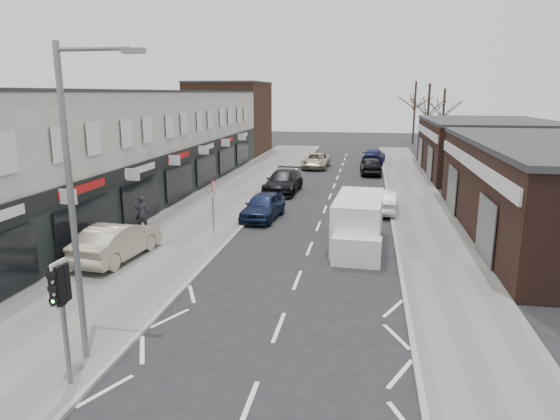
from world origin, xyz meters
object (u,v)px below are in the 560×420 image
at_px(parked_car_left_a, 263,206).
at_px(parked_car_left_b, 283,182).
at_px(parked_car_right_c, 374,156).
at_px(parked_car_left_c, 316,161).
at_px(parked_car_right_a, 384,201).
at_px(traffic_light, 61,294).
at_px(warning_sign, 213,190).
at_px(sedan_on_pavement, 117,241).
at_px(street_lamp, 77,191).
at_px(pedestrian, 142,213).
at_px(parked_car_right_b, 371,166).
at_px(white_van, 358,223).

xyz_separation_m(parked_car_left_a, parked_car_left_b, (-0.17, 7.75, 0.04)).
bearing_deg(parked_car_right_c, parked_car_left_c, 41.66).
height_order(parked_car_left_a, parked_car_right_a, parked_car_left_a).
bearing_deg(parked_car_right_c, traffic_light, 84.76).
height_order(warning_sign, sedan_on_pavement, warning_sign).
distance_m(street_lamp, sedan_on_pavement, 9.06).
relative_size(pedestrian, parked_car_right_a, 0.41).
bearing_deg(warning_sign, parked_car_right_b, 68.49).
bearing_deg(parked_car_right_c, street_lamp, 84.28).
bearing_deg(parked_car_left_a, sedan_on_pavement, -113.69).
height_order(pedestrian, parked_car_left_c, pedestrian).
height_order(parked_car_left_c, parked_car_right_b, parked_car_right_b).
relative_size(traffic_light, street_lamp, 0.39).
bearing_deg(sedan_on_pavement, parked_car_right_c, -103.41).
bearing_deg(traffic_light, white_van, 62.96).
distance_m(traffic_light, parked_car_right_b, 34.89).
bearing_deg(parked_car_left_b, parked_car_right_a, -33.62).
bearing_deg(parked_car_right_b, warning_sign, 65.92).
height_order(traffic_light, pedestrian, traffic_light).
distance_m(pedestrian, parked_car_right_a, 13.88).
bearing_deg(street_lamp, parked_car_left_c, 86.51).
xyz_separation_m(warning_sign, white_van, (7.31, -1.19, -1.12)).
xyz_separation_m(traffic_light, white_van, (6.55, 12.83, -1.33)).
height_order(parked_car_left_b, parked_car_right_c, parked_car_left_b).
distance_m(traffic_light, parked_car_right_a, 21.42).
height_order(street_lamp, sedan_on_pavement, street_lamp).
height_order(warning_sign, parked_car_left_a, warning_sign).
relative_size(pedestrian, parked_car_left_a, 0.40).
relative_size(street_lamp, white_van, 1.34).
distance_m(white_van, parked_car_right_c, 28.24).
bearing_deg(parked_car_right_b, pedestrian, 58.45).
relative_size(parked_car_left_b, parked_car_right_b, 1.23).
xyz_separation_m(white_van, parked_car_left_a, (-5.38, 4.21, -0.34)).
bearing_deg(parked_car_right_c, parked_car_right_b, 92.75).
relative_size(traffic_light, parked_car_left_b, 0.57).
relative_size(pedestrian, parked_car_right_b, 0.40).
relative_size(sedan_on_pavement, parked_car_right_a, 1.10).
xyz_separation_m(white_van, sedan_on_pavement, (-9.89, -4.00, -0.19)).
bearing_deg(warning_sign, parked_car_left_b, 80.73).
distance_m(parked_car_left_a, parked_car_left_c, 20.04).
distance_m(pedestrian, parked_car_right_b, 23.77).
bearing_deg(parked_car_left_a, parked_car_right_a, 27.68).
distance_m(street_lamp, parked_car_left_b, 23.91).
bearing_deg(parked_car_left_b, traffic_light, -90.25).
bearing_deg(traffic_light, pedestrian, 108.11).
relative_size(parked_car_left_c, parked_car_right_c, 0.97).
relative_size(street_lamp, parked_car_left_b, 1.47).
xyz_separation_m(parked_car_right_a, parked_car_right_b, (-0.74, 14.27, 0.05)).
bearing_deg(traffic_light, parked_car_left_a, 86.08).
relative_size(parked_car_right_a, parked_car_right_c, 0.83).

